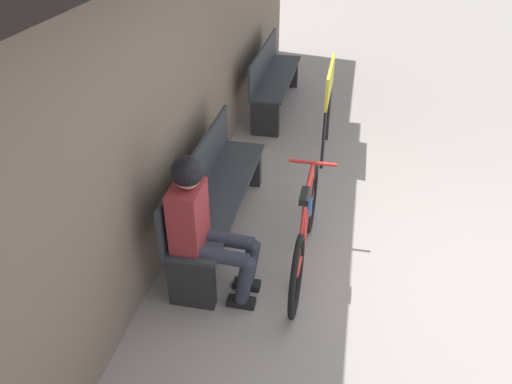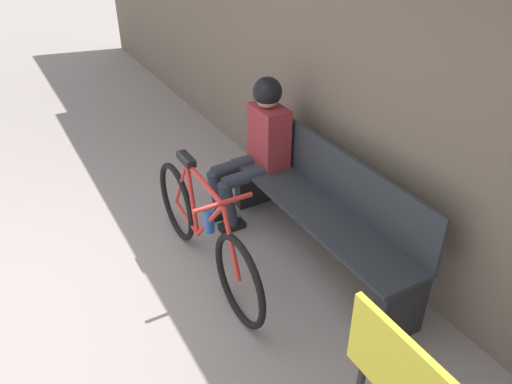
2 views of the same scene
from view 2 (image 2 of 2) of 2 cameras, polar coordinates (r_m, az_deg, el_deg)
name	(u,v)px [view 2 (image 2 of 2)]	position (r m, az deg, el deg)	size (l,w,h in m)	color
ground_plane	(24,324)	(3.72, -24.97, -13.55)	(24.00, 24.00, 0.00)	gray
storefront_wall	(348,20)	(3.70, 10.52, 18.77)	(12.00, 0.56, 3.20)	#756656
park_bench_near	(322,210)	(3.70, 7.60, -2.04)	(1.91, 0.42, 0.87)	#2D3338
bicycle	(204,233)	(3.57, -5.95, -4.68)	(1.70, 0.40, 0.86)	black
person_seated	(258,141)	(4.04, 0.21, 5.90)	(0.34, 0.63, 1.21)	#2D3342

